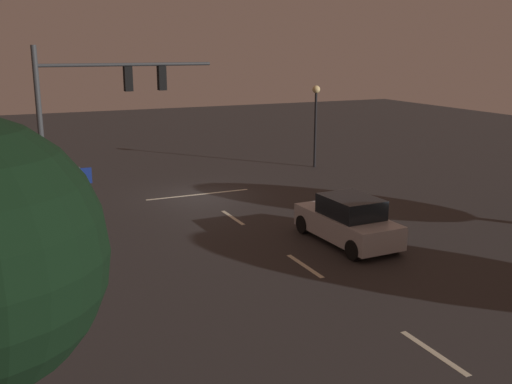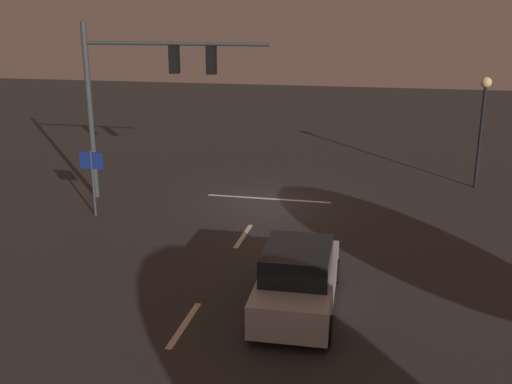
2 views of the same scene
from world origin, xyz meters
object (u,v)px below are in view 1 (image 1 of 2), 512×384
(traffic_signal_assembly, at_px, (97,100))
(street_lamp_left_kerb, at_px, (316,110))
(car_approaching, at_px, (348,221))
(route_sign, at_px, (80,185))

(traffic_signal_assembly, relative_size, street_lamp_left_kerb, 1.54)
(car_approaching, xyz_separation_m, route_sign, (8.27, -5.49, 0.95))
(traffic_signal_assembly, relative_size, route_sign, 2.96)
(route_sign, bearing_deg, street_lamp_left_kerb, -154.03)
(car_approaching, relative_size, street_lamp_left_kerb, 0.95)
(street_lamp_left_kerb, bearing_deg, car_approaching, 64.82)
(traffic_signal_assembly, bearing_deg, street_lamp_left_kerb, -160.06)
(traffic_signal_assembly, bearing_deg, route_sign, 61.49)
(traffic_signal_assembly, xyz_separation_m, street_lamp_left_kerb, (-12.89, -4.68, -1.38))
(street_lamp_left_kerb, relative_size, route_sign, 1.92)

